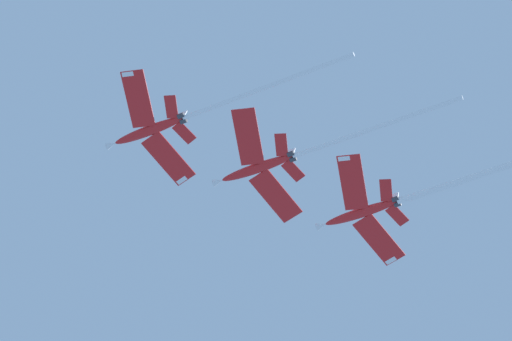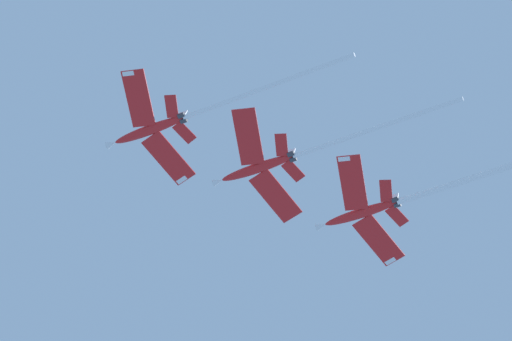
# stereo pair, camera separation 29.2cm
# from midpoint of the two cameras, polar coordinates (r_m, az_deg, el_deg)

# --- Properties ---
(jet_lead) EXTENTS (21.14, 38.75, 8.06)m
(jet_lead) POSITION_cam_midpoint_polar(r_m,az_deg,el_deg) (160.64, -4.30, 2.70)
(jet_lead) COLOR red
(jet_second) EXTENTS (20.61, 37.72, 7.84)m
(jet_second) POSITION_cam_midpoint_polar(r_m,az_deg,el_deg) (159.64, 1.54, 0.62)
(jet_second) COLOR red
(jet_third) EXTENTS (21.08, 37.26, 8.77)m
(jet_third) POSITION_cam_midpoint_polar(r_m,az_deg,el_deg) (161.34, 8.07, -1.52)
(jet_third) COLOR red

